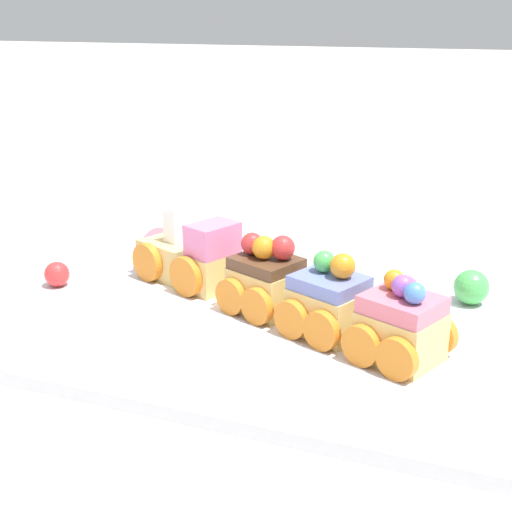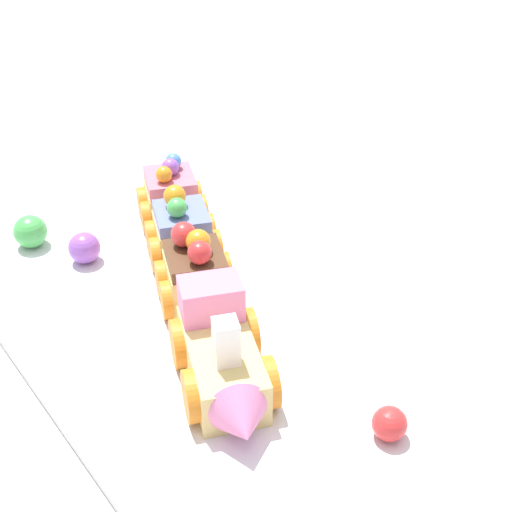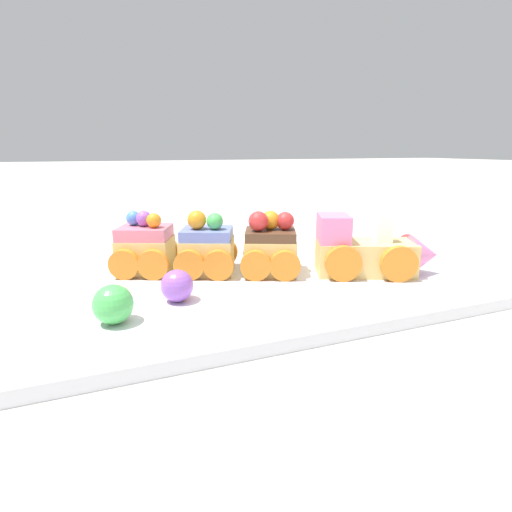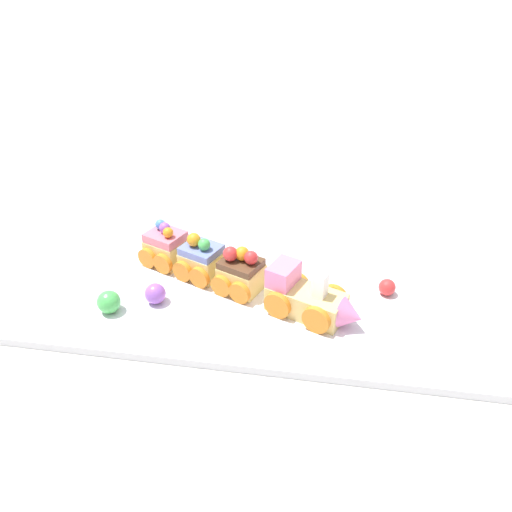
# 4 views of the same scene
# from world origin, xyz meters

# --- Properties ---
(ground_plane) EXTENTS (10.00, 10.00, 0.00)m
(ground_plane) POSITION_xyz_m (0.00, 0.00, 0.00)
(ground_plane) COLOR beige
(display_board) EXTENTS (0.75, 0.33, 0.01)m
(display_board) POSITION_xyz_m (0.00, 0.00, 0.01)
(display_board) COLOR white
(display_board) RESTS_ON ground_plane
(cake_train_locomotive) EXTENTS (0.14, 0.10, 0.07)m
(cake_train_locomotive) POSITION_xyz_m (0.09, -0.06, 0.04)
(cake_train_locomotive) COLOR #E5C675
(cake_train_locomotive) RESTS_ON display_board
(cake_car_chocolate) EXTENTS (0.08, 0.08, 0.07)m
(cake_car_chocolate) POSITION_xyz_m (-0.02, -0.01, 0.04)
(cake_car_chocolate) COLOR #E5C675
(cake_car_chocolate) RESTS_ON display_board
(cake_car_blueberry) EXTENTS (0.08, 0.08, 0.07)m
(cake_car_blueberry) POSITION_xyz_m (-0.08, 0.01, 0.04)
(cake_car_blueberry) COLOR #E5C675
(cake_car_blueberry) RESTS_ON display_board
(cake_car_strawberry) EXTENTS (0.08, 0.08, 0.07)m
(cake_car_strawberry) POSITION_xyz_m (-0.14, 0.04, 0.04)
(cake_car_strawberry) COLOR #E5C675
(cake_car_strawberry) RESTS_ON display_board
(gumball_green) EXTENTS (0.03, 0.03, 0.03)m
(gumball_green) POSITION_xyz_m (-0.18, -0.09, 0.03)
(gumball_green) COLOR #4CBC56
(gumball_green) RESTS_ON display_board
(gumball_purple) EXTENTS (0.03, 0.03, 0.03)m
(gumball_purple) POSITION_xyz_m (-0.13, -0.06, 0.03)
(gumball_purple) COLOR #9956C6
(gumball_purple) RESTS_ON display_board
(gumball_red) EXTENTS (0.02, 0.02, 0.02)m
(gumball_red) POSITION_xyz_m (0.19, 0.01, 0.02)
(gumball_red) COLOR red
(gumball_red) RESTS_ON display_board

